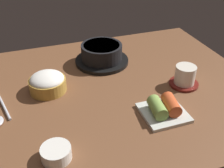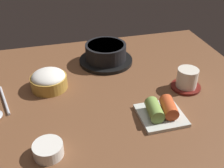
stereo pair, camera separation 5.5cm
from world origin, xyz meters
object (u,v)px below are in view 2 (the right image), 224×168
at_px(tea_cup_with_saucer, 187,79).
at_px(side_bowl_near, 48,149).
at_px(stone_pot, 106,54).
at_px(kimchi_plate, 161,111).
at_px(rice_bowl, 49,80).

relative_size(tea_cup_with_saucer, side_bowl_near, 1.33).
bearing_deg(stone_pot, kimchi_plate, -78.30).
distance_m(tea_cup_with_saucer, side_bowl_near, 0.48).
bearing_deg(rice_bowl, tea_cup_with_saucer, -14.93).
height_order(stone_pot, side_bowl_near, stone_pot).
xyz_separation_m(rice_bowl, side_bowl_near, (-0.02, -0.29, -0.01)).
bearing_deg(stone_pot, tea_cup_with_saucer, -48.56).
height_order(rice_bowl, tea_cup_with_saucer, tea_cup_with_saucer).
xyz_separation_m(stone_pot, tea_cup_with_saucer, (0.21, -0.23, -0.00)).
xyz_separation_m(stone_pot, side_bowl_near, (-0.24, -0.41, -0.02)).
bearing_deg(tea_cup_with_saucer, side_bowl_near, -158.63).
xyz_separation_m(tea_cup_with_saucer, kimchi_plate, (-0.13, -0.11, -0.01)).
relative_size(stone_pot, tea_cup_with_saucer, 2.08).
bearing_deg(side_bowl_near, rice_bowl, 85.45).
relative_size(rice_bowl, side_bowl_near, 1.62).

